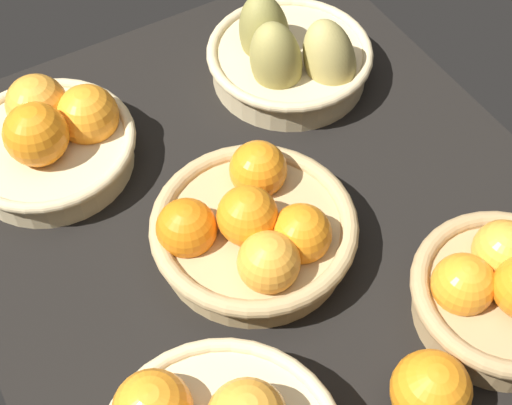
{
  "coord_description": "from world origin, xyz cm",
  "views": [
    {
      "loc": [
        -46.27,
        29.2,
        79.3
      ],
      "look_at": [
        1.31,
        1.4,
        7.0
      ],
      "focal_mm": 53.34,
      "sensor_mm": 36.0,
      "label": 1
    }
  ],
  "objects_px": {
    "basket_center": "(254,228)",
    "basket_far_right": "(51,138)",
    "basket_near_left": "(506,290)",
    "loose_orange_front_gap": "(431,390)",
    "basket_near_right_pears": "(289,58)"
  },
  "relations": [
    {
      "from": "basket_near_left",
      "to": "basket_center",
      "type": "bearing_deg",
      "value": 42.35
    },
    {
      "from": "basket_center",
      "to": "basket_far_right",
      "type": "relative_size",
      "value": 1.08
    },
    {
      "from": "basket_center",
      "to": "basket_far_right",
      "type": "bearing_deg",
      "value": 31.07
    },
    {
      "from": "basket_near_right_pears",
      "to": "basket_near_left",
      "type": "height_order",
      "value": "basket_near_right_pears"
    },
    {
      "from": "basket_near_right_pears",
      "to": "basket_near_left",
      "type": "distance_m",
      "value": 0.44
    },
    {
      "from": "loose_orange_front_gap",
      "to": "basket_center",
      "type": "bearing_deg",
      "value": 11.52
    },
    {
      "from": "basket_near_right_pears",
      "to": "basket_far_right",
      "type": "relative_size",
      "value": 1.03
    },
    {
      "from": "basket_center",
      "to": "basket_near_left",
      "type": "height_order",
      "value": "basket_near_left"
    },
    {
      "from": "basket_center",
      "to": "basket_far_right",
      "type": "height_order",
      "value": "basket_far_right"
    },
    {
      "from": "basket_near_right_pears",
      "to": "basket_near_left",
      "type": "relative_size",
      "value": 1.12
    },
    {
      "from": "basket_center",
      "to": "basket_far_right",
      "type": "distance_m",
      "value": 0.3
    },
    {
      "from": "basket_near_right_pears",
      "to": "loose_orange_front_gap",
      "type": "height_order",
      "value": "basket_near_right_pears"
    },
    {
      "from": "basket_far_right",
      "to": "basket_near_left",
      "type": "bearing_deg",
      "value": -143.35
    },
    {
      "from": "basket_center",
      "to": "basket_near_left",
      "type": "xyz_separation_m",
      "value": [
        -0.21,
        -0.19,
        0.0
      ]
    },
    {
      "from": "basket_near_right_pears",
      "to": "loose_orange_front_gap",
      "type": "bearing_deg",
      "value": 164.43
    }
  ]
}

